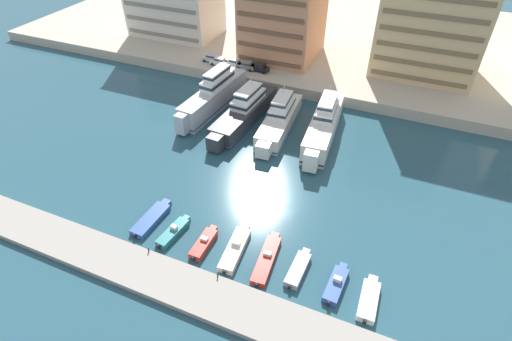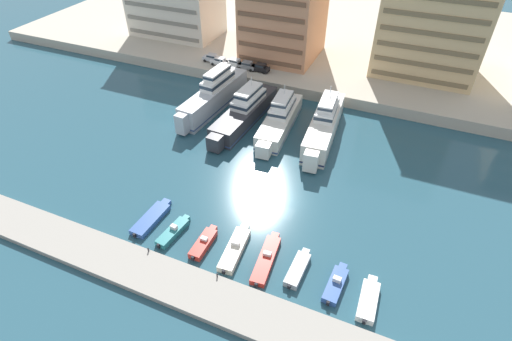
{
  "view_description": "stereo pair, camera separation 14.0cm",
  "coord_description": "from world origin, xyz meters",
  "px_view_note": "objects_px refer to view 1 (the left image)",
  "views": [
    {
      "loc": [
        12.62,
        -41.19,
        40.72
      ],
      "look_at": [
        -5.73,
        1.94,
        2.5
      ],
      "focal_mm": 28.0,
      "sensor_mm": 36.0,
      "label": 1
    },
    {
      "loc": [
        12.75,
        -41.13,
        40.72
      ],
      "look_at": [
        -5.73,
        1.94,
        2.5
      ],
      "focal_mm": 28.0,
      "sensor_mm": 36.0,
      "label": 2
    }
  ],
  "objects_px": {
    "motorboat_teal_left": "(174,232)",
    "motorboat_red_center": "(267,259)",
    "car_black_center": "(260,67)",
    "car_white_left": "(219,61)",
    "yacht_ivory_center_left": "(324,124)",
    "motorboat_cream_center_left": "(235,249)",
    "yacht_ivory_mid_left": "(280,118)",
    "motorboat_white_right": "(369,300)",
    "yacht_silver_far_left": "(214,95)",
    "motorboat_blue_mid_right": "(336,284)",
    "yacht_charcoal_left": "(245,111)",
    "car_silver_far_left": "(211,58)",
    "car_grey_center_left": "(246,65)",
    "motorboat_blue_far_left": "(152,219)",
    "motorboat_red_mid_left": "(204,243)",
    "motorboat_grey_center_right": "(298,269)",
    "car_white_mid_left": "(234,62)"
  },
  "relations": [
    {
      "from": "car_black_center",
      "to": "car_white_left",
      "type": "bearing_deg",
      "value": -176.53
    },
    {
      "from": "motorboat_blue_mid_right",
      "to": "car_silver_far_left",
      "type": "height_order",
      "value": "car_silver_far_left"
    },
    {
      "from": "yacht_charcoal_left",
      "to": "yacht_ivory_center_left",
      "type": "relative_size",
      "value": 1.01
    },
    {
      "from": "motorboat_blue_mid_right",
      "to": "motorboat_teal_left",
      "type": "bearing_deg",
      "value": -178.68
    },
    {
      "from": "motorboat_teal_left",
      "to": "motorboat_red_center",
      "type": "relative_size",
      "value": 0.73
    },
    {
      "from": "yacht_silver_far_left",
      "to": "motorboat_blue_far_left",
      "type": "relative_size",
      "value": 2.92
    },
    {
      "from": "motorboat_teal_left",
      "to": "car_black_center",
      "type": "xyz_separation_m",
      "value": [
        -6.73,
        46.3,
        2.8
      ]
    },
    {
      "from": "yacht_silver_far_left",
      "to": "car_silver_far_left",
      "type": "xyz_separation_m",
      "value": [
        -8.41,
        14.73,
        0.41
      ]
    },
    {
      "from": "yacht_ivory_center_left",
      "to": "motorboat_blue_mid_right",
      "type": "distance_m",
      "value": 31.92
    },
    {
      "from": "yacht_charcoal_left",
      "to": "motorboat_white_right",
      "type": "relative_size",
      "value": 3.48
    },
    {
      "from": "motorboat_teal_left",
      "to": "car_black_center",
      "type": "bearing_deg",
      "value": 98.27
    },
    {
      "from": "motorboat_blue_mid_right",
      "to": "car_white_mid_left",
      "type": "distance_m",
      "value": 57.86
    },
    {
      "from": "yacht_ivory_center_left",
      "to": "motorboat_blue_far_left",
      "type": "bearing_deg",
      "value": -118.63
    },
    {
      "from": "yacht_charcoal_left",
      "to": "car_white_mid_left",
      "type": "height_order",
      "value": "yacht_charcoal_left"
    },
    {
      "from": "yacht_ivory_center_left",
      "to": "car_silver_far_left",
      "type": "xyz_separation_m",
      "value": [
        -30.97,
        15.95,
        0.71
      ]
    },
    {
      "from": "motorboat_white_right",
      "to": "yacht_silver_far_left",
      "type": "bearing_deg",
      "value": 138.83
    },
    {
      "from": "motorboat_red_center",
      "to": "car_black_center",
      "type": "relative_size",
      "value": 2.06
    },
    {
      "from": "car_grey_center_left",
      "to": "car_black_center",
      "type": "bearing_deg",
      "value": 2.58
    },
    {
      "from": "yacht_ivory_mid_left",
      "to": "motorboat_blue_far_left",
      "type": "relative_size",
      "value": 2.6
    },
    {
      "from": "yacht_ivory_mid_left",
      "to": "car_white_left",
      "type": "bearing_deg",
      "value": 142.46
    },
    {
      "from": "motorboat_cream_center_left",
      "to": "car_white_mid_left",
      "type": "xyz_separation_m",
      "value": [
        -21.91,
        45.73,
        2.78
      ]
    },
    {
      "from": "yacht_ivory_mid_left",
      "to": "yacht_ivory_center_left",
      "type": "height_order",
      "value": "yacht_ivory_center_left"
    },
    {
      "from": "motorboat_blue_far_left",
      "to": "car_grey_center_left",
      "type": "bearing_deg",
      "value": 97.22
    },
    {
      "from": "motorboat_blue_mid_right",
      "to": "yacht_charcoal_left",
      "type": "bearing_deg",
      "value": 130.57
    },
    {
      "from": "motorboat_white_right",
      "to": "car_grey_center_left",
      "type": "distance_m",
      "value": 58.72
    },
    {
      "from": "yacht_silver_far_left",
      "to": "motorboat_white_right",
      "type": "height_order",
      "value": "yacht_silver_far_left"
    },
    {
      "from": "yacht_ivory_center_left",
      "to": "car_silver_far_left",
      "type": "height_order",
      "value": "yacht_ivory_center_left"
    },
    {
      "from": "car_white_mid_left",
      "to": "motorboat_blue_mid_right",
      "type": "bearing_deg",
      "value": -52.48
    },
    {
      "from": "yacht_ivory_mid_left",
      "to": "motorboat_red_center",
      "type": "bearing_deg",
      "value": -72.48
    },
    {
      "from": "yacht_ivory_mid_left",
      "to": "car_white_mid_left",
      "type": "bearing_deg",
      "value": 136.25
    },
    {
      "from": "motorboat_red_center",
      "to": "car_black_center",
      "type": "xyz_separation_m",
      "value": [
        -19.95,
        45.58,
        2.84
      ]
    },
    {
      "from": "yacht_charcoal_left",
      "to": "motorboat_teal_left",
      "type": "height_order",
      "value": "yacht_charcoal_left"
    },
    {
      "from": "motorboat_white_right",
      "to": "motorboat_blue_far_left",
      "type": "bearing_deg",
      "value": 178.03
    },
    {
      "from": "motorboat_cream_center_left",
      "to": "motorboat_blue_far_left",
      "type": "bearing_deg",
      "value": 178.6
    },
    {
      "from": "yacht_silver_far_left",
      "to": "motorboat_red_mid_left",
      "type": "distance_m",
      "value": 35.58
    },
    {
      "from": "car_white_left",
      "to": "car_black_center",
      "type": "xyz_separation_m",
      "value": [
        9.62,
        0.58,
        0.0
      ]
    },
    {
      "from": "motorboat_white_right",
      "to": "car_grey_center_left",
      "type": "height_order",
      "value": "car_grey_center_left"
    },
    {
      "from": "motorboat_red_mid_left",
      "to": "yacht_silver_far_left",
      "type": "bearing_deg",
      "value": 115.37
    },
    {
      "from": "yacht_ivory_center_left",
      "to": "car_white_left",
      "type": "height_order",
      "value": "yacht_ivory_center_left"
    },
    {
      "from": "yacht_ivory_center_left",
      "to": "motorboat_cream_center_left",
      "type": "relative_size",
      "value": 2.68
    },
    {
      "from": "yacht_ivory_center_left",
      "to": "car_black_center",
      "type": "height_order",
      "value": "yacht_ivory_center_left"
    },
    {
      "from": "car_silver_far_left",
      "to": "car_white_left",
      "type": "distance_m",
      "value": 2.71
    },
    {
      "from": "motorboat_teal_left",
      "to": "car_grey_center_left",
      "type": "xyz_separation_m",
      "value": [
        -9.9,
        46.16,
        2.8
      ]
    },
    {
      "from": "motorboat_cream_center_left",
      "to": "motorboat_blue_mid_right",
      "type": "xyz_separation_m",
      "value": [
        13.29,
        -0.11,
        -0.04
      ]
    },
    {
      "from": "yacht_charcoal_left",
      "to": "motorboat_cream_center_left",
      "type": "distance_m",
      "value": 31.61
    },
    {
      "from": "yacht_charcoal_left",
      "to": "car_white_mid_left",
      "type": "distance_m",
      "value": 19.33
    },
    {
      "from": "yacht_silver_far_left",
      "to": "motorboat_grey_center_right",
      "type": "relative_size",
      "value": 3.59
    },
    {
      "from": "car_white_left",
      "to": "car_black_center",
      "type": "distance_m",
      "value": 9.64
    },
    {
      "from": "yacht_ivory_center_left",
      "to": "motorboat_teal_left",
      "type": "relative_size",
      "value": 3.51
    },
    {
      "from": "motorboat_red_mid_left",
      "to": "motorboat_grey_center_right",
      "type": "relative_size",
      "value": 0.95
    }
  ]
}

